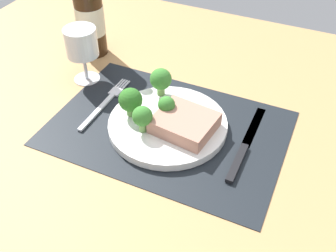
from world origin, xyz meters
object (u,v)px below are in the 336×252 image
steak (185,123)px  knife (244,148)px  wine_glass (82,45)px  plate (168,124)px  fork (105,103)px  wine_bottle (89,14)px

steak → knife: size_ratio=0.49×
steak → wine_glass: 30.36cm
plate → wine_glass: 27.16cm
steak → knife: bearing=5.3°
steak → fork: 19.77cm
plate → knife: size_ratio=1.04×
knife → steak: bearing=-175.3°
steak → wine_bottle: (-33.61, 19.66, 7.12)cm
knife → wine_bottle: 50.17cm
steak → wine_bottle: 39.58cm
fork → knife: 31.42cm
steak → knife: 12.31cm
steak → fork: steak is taller
steak → wine_bottle: bearing=149.7°
fork → steak: bearing=-5.9°
wine_bottle → wine_glass: size_ratio=2.22×
plate → wine_glass: size_ratio=1.84×
wine_bottle → wine_glass: 12.27cm
fork → knife: bearing=-1.7°
plate → fork: plate is taller
knife → wine_glass: wine_glass is taller
steak → wine_glass: bearing=163.3°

